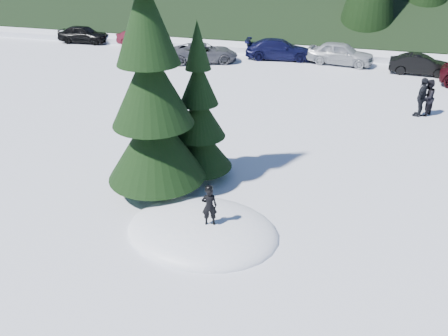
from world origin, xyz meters
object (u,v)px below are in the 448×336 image
(spruce_short, at_px, (200,121))
(adult_1, at_px, (422,97))
(child_skier, at_px, (209,206))
(car_2, at_px, (204,53))
(car_1, at_px, (142,39))
(adult_0, at_px, (427,98))
(car_0, at_px, (83,34))
(car_3, at_px, (279,49))
(car_4, at_px, (341,53))
(spruce_tall, at_px, (152,96))
(car_5, at_px, (421,65))

(spruce_short, relative_size, adult_1, 2.87)
(child_skier, distance_m, car_2, 20.18)
(adult_1, height_order, car_1, adult_1)
(adult_0, bearing_deg, car_0, -80.11)
(spruce_short, xyz_separation_m, car_3, (-0.65, 17.95, -1.41))
(adult_1, xyz_separation_m, car_2, (-13.34, 6.78, -0.29))
(adult_1, bearing_deg, car_4, -133.69)
(spruce_tall, distance_m, car_1, 22.76)
(spruce_tall, relative_size, adult_1, 4.61)
(car_1, bearing_deg, spruce_tall, -138.57)
(car_3, bearing_deg, car_0, 80.22)
(spruce_short, xyz_separation_m, car_1, (-11.66, 18.53, -1.43))
(spruce_tall, height_order, car_1, spruce_tall)
(car_0, relative_size, car_2, 0.89)
(spruce_tall, bearing_deg, child_skier, -38.57)
(spruce_tall, bearing_deg, spruce_short, 54.46)
(car_0, bearing_deg, adult_0, -115.11)
(spruce_tall, bearing_deg, car_3, 88.97)
(spruce_short, xyz_separation_m, adult_1, (7.89, 8.77, -1.17))
(child_skier, height_order, adult_0, adult_0)
(car_5, bearing_deg, car_4, 80.55)
(car_2, bearing_deg, car_3, -86.91)
(child_skier, bearing_deg, car_1, -76.54)
(car_0, bearing_deg, child_skier, -143.98)
(car_0, distance_m, car_5, 25.58)
(child_skier, xyz_separation_m, adult_0, (6.65, 12.32, -0.18))
(car_0, distance_m, car_2, 11.94)
(car_1, relative_size, car_2, 0.88)
(car_5, bearing_deg, car_1, 87.27)
(adult_0, xyz_separation_m, car_3, (-8.80, 9.03, -0.19))
(spruce_short, xyz_separation_m, child_skier, (1.50, -3.39, -1.04))
(child_skier, xyz_separation_m, car_5, (7.03, 20.03, -0.45))
(spruce_short, height_order, adult_1, spruce_short)
(car_0, height_order, car_4, car_4)
(car_2, bearing_deg, spruce_tall, 171.13)
(car_4, bearing_deg, adult_0, -144.91)
(spruce_tall, distance_m, adult_0, 14.01)
(car_2, bearing_deg, adult_0, -139.53)
(adult_1, relative_size, car_4, 0.43)
(car_0, xyz_separation_m, car_4, (20.54, -0.95, 0.04))
(car_1, bearing_deg, car_4, -79.84)
(spruce_short, bearing_deg, child_skier, -66.15)
(adult_0, height_order, car_5, adult_0)
(spruce_tall, height_order, car_2, spruce_tall)
(spruce_tall, distance_m, car_3, 19.53)
(adult_0, distance_m, car_0, 26.94)
(car_1, height_order, car_2, car_1)
(spruce_short, height_order, adult_0, spruce_short)
(adult_0, bearing_deg, adult_1, -27.85)
(spruce_tall, xyz_separation_m, child_skier, (2.50, -1.99, -2.26))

